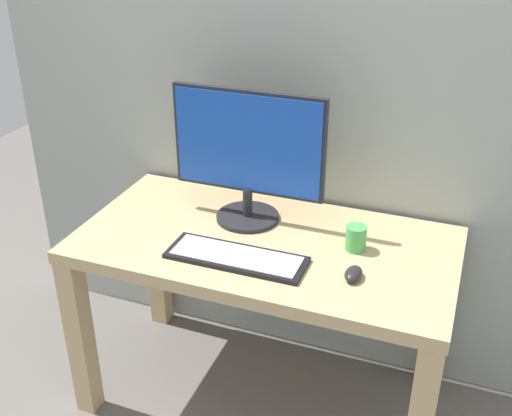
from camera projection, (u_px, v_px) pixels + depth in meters
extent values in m
plane|color=slate|center=(264.00, 394.00, 2.56)|extent=(6.00, 6.00, 0.00)
cube|color=tan|center=(265.00, 245.00, 2.23)|extent=(1.34, 0.69, 0.05)
cube|color=tan|center=(80.00, 337.00, 2.35)|extent=(0.08, 0.08, 0.69)
cube|color=tan|center=(158.00, 257.00, 2.85)|extent=(0.08, 0.08, 0.69)
cube|color=tan|center=(440.00, 317.00, 2.46)|extent=(0.08, 0.08, 0.69)
cylinder|color=#232328|center=(248.00, 217.00, 2.35)|extent=(0.24, 0.24, 0.02)
cylinder|color=#232328|center=(248.00, 202.00, 2.33)|extent=(0.04, 0.04, 0.11)
cube|color=#232328|center=(248.00, 142.00, 2.23)|extent=(0.57, 0.02, 0.38)
cube|color=blue|center=(247.00, 144.00, 2.22)|extent=(0.54, 0.01, 0.36)
cube|color=black|center=(236.00, 258.00, 2.10)|extent=(0.48, 0.17, 0.01)
cube|color=silver|center=(236.00, 255.00, 2.10)|extent=(0.44, 0.14, 0.00)
ellipsoid|color=#232328|center=(353.00, 274.00, 2.00)|extent=(0.06, 0.09, 0.04)
cylinder|color=#4CB259|center=(356.00, 238.00, 2.14)|extent=(0.07, 0.07, 0.09)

